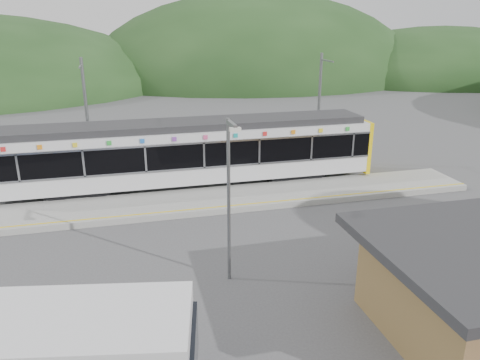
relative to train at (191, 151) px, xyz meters
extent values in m
plane|color=#4C4C4F|center=(1.59, -6.00, -2.06)|extent=(120.00, 120.00, 0.00)
ellipsoid|color=#1E3D19|center=(17.59, 48.00, -2.06)|extent=(52.00, 39.00, 26.00)
ellipsoid|color=#1E3D19|center=(46.59, 42.00, -2.06)|extent=(44.00, 33.00, 16.00)
cube|color=#9E9E99|center=(1.59, -2.70, -1.91)|extent=(26.00, 3.20, 0.30)
cube|color=yellow|center=(1.59, -4.00, -1.76)|extent=(26.00, 0.10, 0.01)
cube|color=black|center=(-6.02, 0.00, -1.76)|extent=(3.20, 2.20, 0.56)
cube|color=black|center=(5.98, 0.00, -1.76)|extent=(3.20, 2.20, 0.56)
cube|color=silver|center=(-0.02, 0.00, -1.02)|extent=(20.00, 2.90, 0.92)
cube|color=black|center=(-0.02, 0.00, 0.16)|extent=(20.00, 2.96, 1.45)
cube|color=silver|center=(-0.02, -1.50, -0.51)|extent=(20.00, 0.05, 0.10)
cube|color=silver|center=(-0.02, -1.50, 0.84)|extent=(20.00, 0.05, 0.10)
cube|color=silver|center=(-0.02, 0.00, 1.11)|extent=(20.00, 2.90, 0.45)
cube|color=#2D2D30|center=(-0.02, 0.00, 1.52)|extent=(19.40, 2.50, 0.36)
cube|color=yellow|center=(10.10, 0.00, -0.16)|extent=(0.24, 2.92, 3.00)
cube|color=silver|center=(-8.52, -1.50, 0.16)|extent=(0.10, 0.05, 1.35)
cube|color=silver|center=(-5.52, -1.50, 0.16)|extent=(0.10, 0.05, 1.35)
cube|color=silver|center=(-2.52, -1.50, 0.16)|extent=(0.10, 0.05, 1.35)
cube|color=silver|center=(0.48, -1.50, 0.16)|extent=(0.10, 0.05, 1.35)
cube|color=silver|center=(3.48, -1.50, 0.16)|extent=(0.10, 0.05, 1.35)
cube|color=silver|center=(6.48, -1.50, 0.16)|extent=(0.10, 0.05, 1.35)
cube|color=silver|center=(8.98, -1.50, 0.16)|extent=(0.10, 0.05, 1.35)
cube|color=red|center=(-9.02, -1.49, 1.12)|extent=(0.22, 0.04, 0.22)
cube|color=orange|center=(-7.42, -1.49, 1.12)|extent=(0.22, 0.04, 0.22)
cube|color=yellow|center=(-5.82, -1.49, 1.12)|extent=(0.22, 0.04, 0.22)
cube|color=green|center=(-4.22, -1.49, 1.12)|extent=(0.22, 0.04, 0.22)
cube|color=blue|center=(-2.62, -1.49, 1.12)|extent=(0.22, 0.04, 0.22)
cube|color=purple|center=(-1.02, -1.49, 1.12)|extent=(0.22, 0.04, 0.22)
cube|color=#E54C8C|center=(0.58, -1.49, 1.12)|extent=(0.22, 0.04, 0.22)
cube|color=#19A5A5|center=(2.18, -1.49, 1.12)|extent=(0.22, 0.04, 0.22)
cube|color=red|center=(3.78, -1.49, 1.12)|extent=(0.22, 0.04, 0.22)
cube|color=orange|center=(5.38, -1.49, 1.12)|extent=(0.22, 0.04, 0.22)
cube|color=yellow|center=(6.98, -1.49, 1.12)|extent=(0.22, 0.04, 0.22)
cube|color=green|center=(8.58, -1.49, 1.12)|extent=(0.22, 0.04, 0.22)
cylinder|color=slate|center=(-5.41, 2.60, 1.44)|extent=(0.18, 0.18, 7.00)
cube|color=slate|center=(-5.41, 1.80, 4.54)|extent=(0.08, 1.80, 0.08)
cylinder|color=slate|center=(8.59, 2.60, 1.44)|extent=(0.18, 0.18, 7.00)
cube|color=slate|center=(8.59, 1.80, 4.54)|extent=(0.08, 1.80, 0.08)
cylinder|color=slate|center=(-0.16, -10.10, 0.89)|extent=(0.12, 0.12, 5.91)
cube|color=slate|center=(-0.16, -10.54, 3.75)|extent=(0.14, 0.99, 0.12)
cube|color=silver|center=(-0.16, -10.99, 3.67)|extent=(0.35, 0.19, 0.12)
camera|label=1|loc=(-3.44, -24.67, 6.87)|focal=35.00mm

